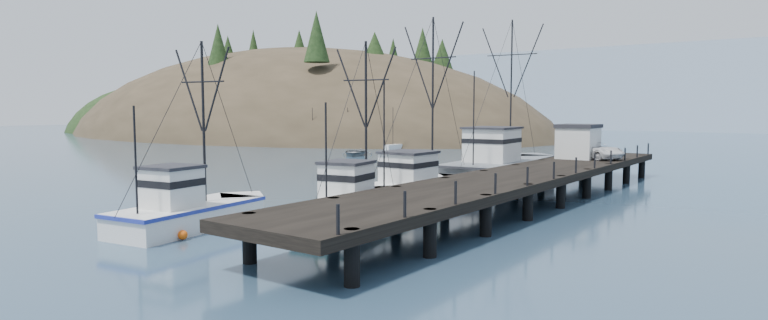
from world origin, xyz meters
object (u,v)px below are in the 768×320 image
pickup_truck (593,150)px  pier_shed (578,141)px  trawler_mid (193,212)px  motorboat (355,156)px  pier (521,178)px  trawler_far (423,186)px  work_vessel (502,167)px  trawler_near (359,204)px

pickup_truck → pier_shed: bearing=131.8°
trawler_mid → motorboat: 47.25m
pier → motorboat: size_ratio=7.77×
pier → trawler_far: (-6.33, -1.61, -0.87)m
pier_shed → pier: bearing=-86.8°
trawler_far → work_vessel: 11.93m
trawler_far → motorboat: 37.43m
trawler_mid → motorboat: size_ratio=1.74×
motorboat → trawler_mid: bearing=-90.4°
pickup_truck → trawler_near: bearing=-168.6°
trawler_near → pier_shed: size_ratio=3.17×
trawler_near → work_vessel: 20.29m
trawler_far → pier_shed: (5.59, 14.61, 2.60)m
pier → trawler_mid: (-10.35, -16.98, -0.87)m
trawler_mid → pier_shed: bearing=72.2°
work_vessel → motorboat: 30.64m
trawler_far → work_vessel: bearing=88.9°
trawler_mid → pickup_truck: 32.22m
trawler_far → pier_shed: trawler_far is taller
trawler_far → motorboat: size_ratio=2.22×
trawler_near → trawler_mid: 8.72m
work_vessel → pier_shed: bearing=26.7°
pier → work_vessel: 11.99m
pier → trawler_mid: 19.90m
motorboat → pickup_truck: bearing=-47.6°
pier → motorboat: 41.28m
work_vessel → pickup_truck: 7.31m
trawler_mid → pickup_truck: bearing=70.5°
work_vessel → motorboat: bearing=152.8°
work_vessel → trawler_far: bearing=-91.1°
pier → pickup_truck: size_ratio=8.51×
pier_shed → pickup_truck: 1.36m
trawler_far → work_vessel: (0.23, 11.92, 0.41)m
trawler_mid → trawler_far: bearing=75.3°
pier → pickup_truck: 13.39m
trawler_near → trawler_mid: bearing=-126.4°
work_vessel → pickup_truck: size_ratio=3.24×
work_vessel → pickup_truck: (6.48, 3.03, 1.49)m
pier → pickup_truck: bearing=88.4°
pier → trawler_near: 11.26m
pier → trawler_mid: bearing=-121.4°
pickup_truck → trawler_far: bearing=-179.4°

